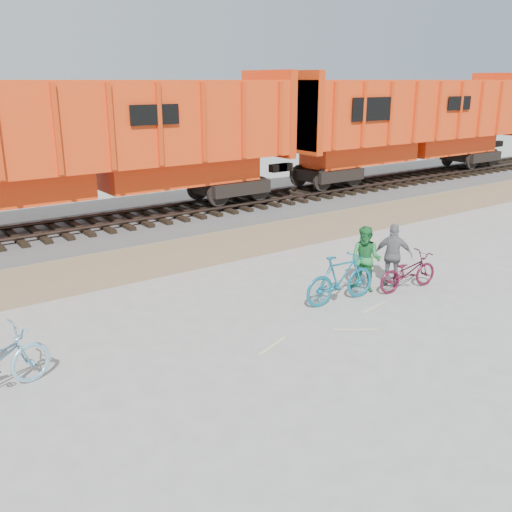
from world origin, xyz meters
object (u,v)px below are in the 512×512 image
at_px(hopper_car_right, 409,122).
at_px(person_man, 366,259).
at_px(hopper_car_center, 93,141).
at_px(bicycle_maroon, 408,272).
at_px(bicycle_teal, 341,279).
at_px(person_woman, 393,255).

relative_size(hopper_car_right, person_man, 8.89).
distance_m(hopper_car_center, person_man, 9.54).
bearing_deg(hopper_car_right, bicycle_maroon, -139.69).
bearing_deg(bicycle_teal, bicycle_maroon, -95.64).
distance_m(bicycle_teal, person_woman, 1.80).
distance_m(hopper_car_center, bicycle_maroon, 10.44).
xyz_separation_m(hopper_car_center, person_woman, (3.98, -8.87, -2.23)).
distance_m(hopper_car_right, person_man, 14.85).
bearing_deg(hopper_car_center, bicycle_teal, -76.21).
bearing_deg(bicycle_maroon, person_man, 63.86).
bearing_deg(hopper_car_right, person_woman, -141.18).
height_order(bicycle_teal, bicycle_maroon, bicycle_teal).
relative_size(hopper_car_right, bicycle_maroon, 8.12).
bearing_deg(person_woman, person_man, 38.01).
relative_size(hopper_car_right, person_woman, 8.98).
distance_m(hopper_car_right, bicycle_maroon, 14.55).
height_order(hopper_car_center, bicycle_teal, hopper_car_center).
height_order(hopper_car_right, person_woman, hopper_car_right).
distance_m(hopper_car_right, bicycle_teal, 15.80).
relative_size(hopper_car_center, bicycle_teal, 7.44).
height_order(hopper_car_center, person_man, hopper_car_center).
bearing_deg(bicycle_teal, hopper_car_right, -50.26).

